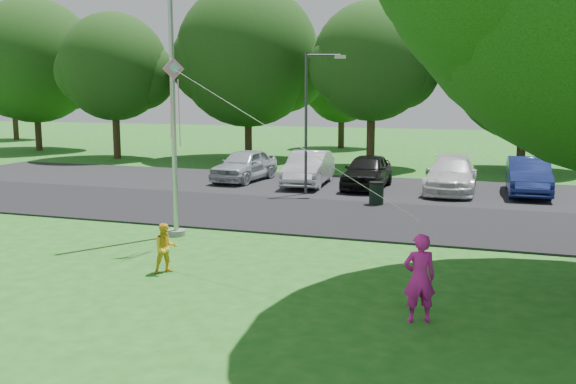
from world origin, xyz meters
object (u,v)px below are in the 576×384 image
(flagpole, at_px, (172,88))
(street_lamp, at_px, (312,110))
(woman, at_px, (419,278))
(kite, at_px, (180,90))
(trash_can, at_px, (376,194))
(child_yellow, at_px, (166,248))

(flagpole, relative_size, street_lamp, 1.79)
(flagpole, bearing_deg, woman, -32.51)
(street_lamp, height_order, kite, street_lamp)
(street_lamp, height_order, trash_can, street_lamp)
(trash_can, xyz_separation_m, kite, (-3.49, -7.99, 3.68))
(trash_can, distance_m, woman, 11.71)
(flagpole, relative_size, trash_can, 11.50)
(street_lamp, bearing_deg, flagpole, -122.96)
(woman, distance_m, child_yellow, 6.00)
(woman, distance_m, kite, 7.99)
(flagpole, height_order, kite, flagpole)
(flagpole, xyz_separation_m, child_yellow, (1.61, -3.43, -3.59))
(street_lamp, relative_size, child_yellow, 4.88)
(flagpole, distance_m, trash_can, 8.78)
(flagpole, distance_m, child_yellow, 5.22)
(child_yellow, bearing_deg, trash_can, 30.80)
(street_lamp, relative_size, kite, 0.81)
(child_yellow, height_order, kite, kite)
(child_yellow, bearing_deg, woman, -55.94)
(street_lamp, distance_m, trash_can, 4.38)
(flagpole, bearing_deg, child_yellow, -64.86)
(flagpole, height_order, trash_can, flagpole)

